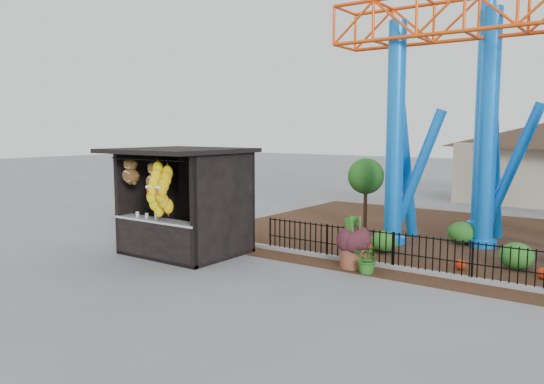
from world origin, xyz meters
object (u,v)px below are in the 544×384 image
Objects in this scene: terracotta_planter at (353,256)px; potted_plant at (368,259)px; prize_booth at (178,203)px; roller_coaster at (540,37)px.

terracotta_planter is 0.67m from potted_plant.
prize_booth is 4.86× the size of terracotta_planter.
terracotta_planter is at bearing -119.72° from roller_coaster.
prize_booth is at bearing -137.90° from roller_coaster.
roller_coaster is at bearing 42.10° from prize_booth.
potted_plant is at bearing -29.27° from terracotta_planter.
prize_booth is 0.32× the size of roller_coaster.
prize_booth is 4.46× the size of potted_plant.
prize_booth is 11.98m from roller_coaster.
prize_booth is 5.27m from terracotta_planter.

